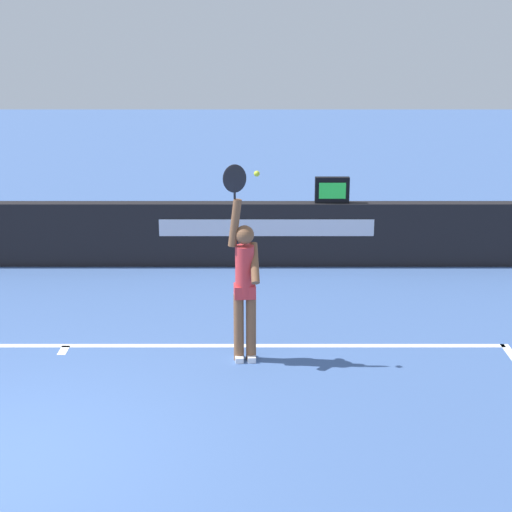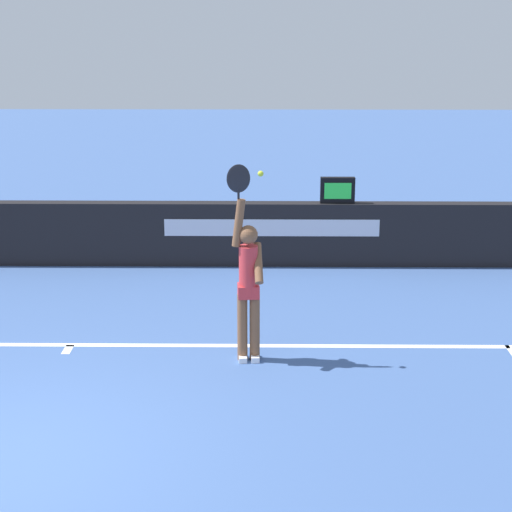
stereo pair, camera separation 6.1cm
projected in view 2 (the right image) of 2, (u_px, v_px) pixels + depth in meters
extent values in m
plane|color=#3E5C94|center=(4.00, 459.00, 8.12)|extent=(60.00, 60.00, 0.00)
cube|color=white|center=(70.00, 345.00, 10.88)|extent=(11.49, 0.11, 0.00)
cube|color=white|center=(68.00, 349.00, 10.73)|extent=(0.11, 0.30, 0.00)
cube|color=black|center=(116.00, 234.00, 14.20)|extent=(16.63, 0.27, 1.09)
cube|color=silver|center=(272.00, 228.00, 13.99)|extent=(3.63, 0.01, 0.29)
cube|color=black|center=(338.00, 190.00, 13.94)|extent=(0.58, 0.12, 0.44)
cube|color=#33E54C|center=(338.00, 191.00, 13.87)|extent=(0.45, 0.01, 0.27)
cylinder|color=brown|center=(255.00, 327.00, 10.32)|extent=(0.13, 0.13, 0.87)
cylinder|color=brown|center=(242.00, 327.00, 10.31)|extent=(0.13, 0.13, 0.87)
cube|color=white|center=(255.00, 357.00, 10.41)|extent=(0.12, 0.25, 0.07)
cube|color=white|center=(243.00, 357.00, 10.40)|extent=(0.12, 0.25, 0.07)
cylinder|color=red|center=(248.00, 270.00, 10.10)|extent=(0.23, 0.23, 0.61)
cube|color=red|center=(248.00, 291.00, 10.18)|extent=(0.28, 0.24, 0.16)
sphere|color=brown|center=(248.00, 235.00, 9.97)|extent=(0.23, 0.23, 0.23)
cylinder|color=brown|center=(239.00, 223.00, 9.92)|extent=(0.18, 0.12, 0.59)
cylinder|color=brown|center=(258.00, 263.00, 10.02)|extent=(0.14, 0.43, 0.46)
ellipsoid|color=black|center=(238.00, 179.00, 9.77)|extent=(0.30, 0.06, 0.35)
cylinder|color=black|center=(238.00, 194.00, 9.82)|extent=(0.03, 0.03, 0.18)
sphere|color=#CCE130|center=(261.00, 174.00, 9.75)|extent=(0.07, 0.07, 0.07)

